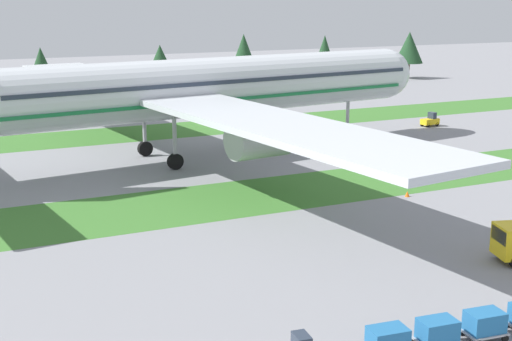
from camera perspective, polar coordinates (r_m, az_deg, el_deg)
The scene contains 9 objects.
grass_strip_near at distance 62.87m, azimuth -4.19°, elevation -2.56°, with size 320.00×11.30×0.01m, color #3D752D.
grass_strip_far at distance 95.13m, azimuth -11.71°, elevation 2.80°, with size 320.00×11.30×0.01m, color #3D752D.
airliner at distance 78.07m, azimuth -6.50°, elevation 6.56°, with size 67.61×83.34×22.22m.
cargo_dolly_lead at distance 37.11m, azimuth 10.60°, elevation -13.28°, with size 2.35×1.73×1.55m.
cargo_dolly_second at distance 38.51m, azimuth 14.46°, elevation -12.45°, with size 2.35×1.73×1.55m.
cargo_dolly_third at distance 40.08m, azimuth 18.00°, elevation -11.63°, with size 2.35×1.73×1.55m.
pushback_tractor at distance 102.78m, azimuth 13.91°, elevation 3.95°, with size 2.75×1.63×1.97m.
taxiway_marker_0 at distance 65.82m, azimuth 12.13°, elevation -1.86°, with size 0.44×0.44×0.51m, color orange.
distant_tree_line at distance 134.08m, azimuth -15.16°, elevation 8.57°, with size 159.98×10.48×11.27m.
Camera 1 is at (-21.42, -21.13, 17.66)m, focal length 49.47 mm.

